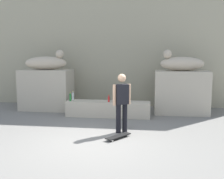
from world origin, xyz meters
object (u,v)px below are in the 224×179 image
(statue_reclining_left, at_px, (47,62))
(skateboard, at_px, (118,136))
(statue_reclining_right, at_px, (181,63))
(bottle_clear, at_px, (73,96))
(bottle_red, at_px, (109,99))
(skater, at_px, (122,101))
(bottle_green, at_px, (70,97))
(bottle_brown, at_px, (127,98))

(statue_reclining_left, relative_size, skateboard, 2.20)
(statue_reclining_left, relative_size, statue_reclining_right, 1.02)
(statue_reclining_right, xyz_separation_m, bottle_clear, (-3.88, -0.81, -1.19))
(statue_reclining_right, height_order, bottle_red, statue_reclining_right)
(statue_reclining_left, height_order, skateboard, statue_reclining_left)
(skater, relative_size, bottle_green, 5.36)
(bottle_brown, bearing_deg, skateboard, -90.45)
(bottle_brown, distance_m, bottle_clear, 1.99)
(statue_reclining_left, bearing_deg, bottle_red, -32.38)
(bottle_red, xyz_separation_m, bottle_clear, (-1.35, 0.22, 0.03))
(statue_reclining_right, bearing_deg, bottle_clear, 6.77)
(bottle_clear, bearing_deg, bottle_brown, -6.95)
(bottle_brown, bearing_deg, bottle_green, 179.11)
(skater, distance_m, bottle_clear, 2.84)
(skateboard, height_order, bottle_red, bottle_red)
(statue_reclining_left, height_order, bottle_green, statue_reclining_left)
(statue_reclining_left, relative_size, skater, 1.00)
(skater, xyz_separation_m, bottle_green, (-2.02, 1.81, -0.25))
(bottle_red, bearing_deg, bottle_green, 179.69)
(skater, xyz_separation_m, bottle_red, (-0.63, 1.80, -0.27))
(statue_reclining_left, bearing_deg, bottle_brown, -28.87)
(skateboard, relative_size, bottle_green, 2.44)
(skateboard, relative_size, bottle_clear, 2.35)
(skateboard, distance_m, bottle_clear, 3.30)
(statue_reclining_left, height_order, skater, statue_reclining_left)
(skater, relative_size, skateboard, 2.19)
(bottle_clear, bearing_deg, skateboard, -53.01)
(bottle_brown, relative_size, bottle_red, 1.30)
(skater, bearing_deg, bottle_brown, 59.99)
(statue_reclining_left, relative_size, bottle_red, 6.60)
(statue_reclining_right, xyz_separation_m, bottle_red, (-2.54, -1.03, -1.22))
(statue_reclining_right, relative_size, skater, 0.98)
(statue_reclining_right, distance_m, bottle_clear, 4.14)
(bottle_red, bearing_deg, skateboard, -75.68)
(statue_reclining_left, bearing_deg, statue_reclining_right, -10.84)
(skateboard, distance_m, bottle_red, 2.52)
(bottle_green, bearing_deg, skater, -41.84)
(bottle_green, bearing_deg, bottle_red, -0.31)
(bottle_green, height_order, bottle_clear, bottle_clear)
(skater, bearing_deg, bottle_red, 79.09)
(statue_reclining_left, xyz_separation_m, skateboard, (3.22, -3.41, -1.80))
(skateboard, xyz_separation_m, bottle_clear, (-1.95, 2.59, 0.62))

